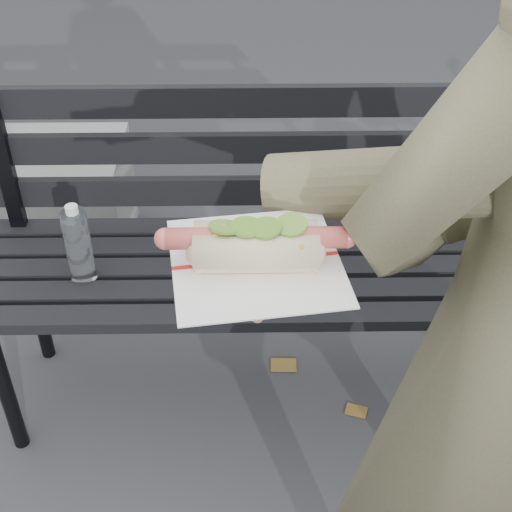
% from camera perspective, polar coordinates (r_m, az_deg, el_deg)
% --- Properties ---
extents(park_bench, '(1.50, 0.44, 0.88)m').
position_cam_1_polar(park_bench, '(1.83, 0.39, 1.69)').
color(park_bench, black).
rests_on(park_bench, ground).
extents(held_hotdog, '(0.63, 0.31, 0.20)m').
position_cam_1_polar(held_hotdog, '(0.86, 12.97, 4.43)').
color(held_hotdog, brown).
extents(fallen_leaves, '(4.38, 3.33, 0.00)m').
position_cam_1_polar(fallen_leaves, '(2.00, 9.17, -15.94)').
color(fallen_leaves, brown).
rests_on(fallen_leaves, ground).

